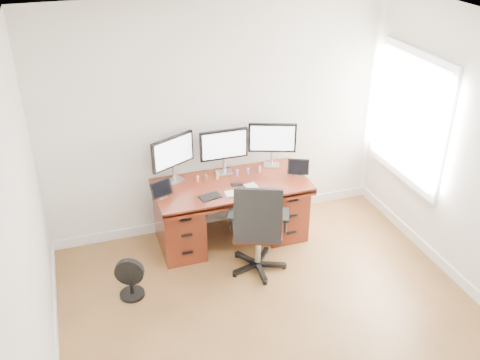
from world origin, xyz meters
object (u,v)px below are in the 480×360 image
object	(u,v)px
monitor_center	(224,146)
keyboard	(238,193)
floor_fan	(130,279)
desk	(231,209)
office_chair	(258,243)

from	to	relation	value
monitor_center	keyboard	xyz separation A→B (m)	(0.01, -0.49, -0.33)
floor_fan	keyboard	size ratio (longest dim) A/B	1.50
desk	keyboard	size ratio (longest dim) A/B	5.95
office_chair	keyboard	xyz separation A→B (m)	(-0.08, 0.41, 0.40)
monitor_center	keyboard	size ratio (longest dim) A/B	1.93
floor_fan	monitor_center	distance (m)	1.77
office_chair	desk	bearing A→B (deg)	119.51
desk	floor_fan	bearing A→B (deg)	-152.76
monitor_center	keyboard	bearing A→B (deg)	-88.75
desk	office_chair	xyz separation A→B (m)	(0.08, -0.67, -0.04)
office_chair	keyboard	world-z (taller)	office_chair
desk	keyboard	world-z (taller)	keyboard
office_chair	monitor_center	distance (m)	1.16
floor_fan	desk	bearing A→B (deg)	47.09
desk	monitor_center	distance (m)	0.72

